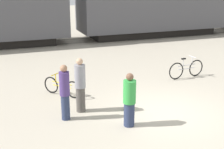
# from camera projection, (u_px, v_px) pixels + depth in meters

# --- Properties ---
(ground_plane) EXTENTS (80.00, 80.00, 0.00)m
(ground_plane) POSITION_uv_depth(u_px,v_px,m) (164.00, 113.00, 10.28)
(ground_plane) COLOR #B2A893
(rail_near) EXTENTS (59.71, 0.07, 0.01)m
(rail_near) POSITION_uv_depth(u_px,v_px,m) (76.00, 43.00, 21.00)
(rail_near) COLOR #4C4238
(rail_near) RESTS_ON ground_plane
(rail_far) EXTENTS (59.71, 0.07, 0.01)m
(rail_far) POSITION_uv_depth(u_px,v_px,m) (72.00, 39.00, 22.28)
(rail_far) COLOR #4C4238
(rail_far) RESTS_ON ground_plane
(bicycle_yellow) EXTENTS (1.13, 1.33, 0.81)m
(bicycle_yellow) POSITION_uv_depth(u_px,v_px,m) (62.00, 87.00, 11.66)
(bicycle_yellow) COLOR black
(bicycle_yellow) RESTS_ON ground_plane
(bicycle_silver) EXTENTS (1.83, 0.46, 0.93)m
(bicycle_silver) POSITION_uv_depth(u_px,v_px,m) (186.00, 69.00, 13.72)
(bicycle_silver) COLOR black
(bicycle_silver) RESTS_ON ground_plane
(person_in_green) EXTENTS (0.38, 0.38, 1.65)m
(person_in_green) POSITION_uv_depth(u_px,v_px,m) (129.00, 100.00, 9.15)
(person_in_green) COLOR #283351
(person_in_green) RESTS_ON ground_plane
(person_in_purple) EXTENTS (0.31, 0.31, 1.78)m
(person_in_purple) POSITION_uv_depth(u_px,v_px,m) (65.00, 92.00, 9.54)
(person_in_purple) COLOR #283351
(person_in_purple) RESTS_ON ground_plane
(person_in_grey) EXTENTS (0.35, 0.35, 1.82)m
(person_in_grey) POSITION_uv_depth(u_px,v_px,m) (80.00, 85.00, 10.12)
(person_in_grey) COLOR #514C47
(person_in_grey) RESTS_ON ground_plane
(backpack) EXTENTS (0.28, 0.20, 0.34)m
(backpack) POSITION_uv_depth(u_px,v_px,m) (129.00, 106.00, 10.40)
(backpack) COLOR #235633
(backpack) RESTS_ON ground_plane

